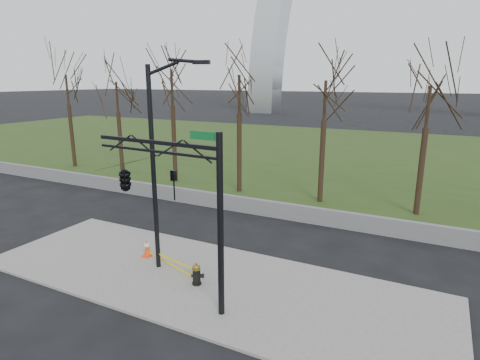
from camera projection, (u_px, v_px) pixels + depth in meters
The scene contains 10 objects.
ground at pixel (202, 281), 15.14m from camera, with size 500.00×500.00×0.00m, color black.
sidewalk at pixel (202, 280), 15.13m from camera, with size 18.00×6.00×0.10m, color slate.
grass_strip at pixel (357, 154), 41.07m from camera, with size 120.00×40.00×0.06m, color #263C16.
guardrail at pixel (279, 210), 21.94m from camera, with size 60.00×0.30×0.90m, color #59595B.
tree_row at pixel (281, 129), 25.11m from camera, with size 42.88×4.00×8.87m.
fire_hydrant at pixel (197, 275), 14.60m from camera, with size 0.53×0.35×0.85m.
traffic_cone at pixel (147, 248), 16.96m from camera, with size 0.40×0.40×0.72m.
street_light at pixel (158, 155), 14.93m from camera, with size 2.34×0.83×8.21m.
traffic_signal_mast at pixel (141, 180), 13.48m from camera, with size 5.09×2.51×6.00m.
caution_tape at pixel (173, 263), 15.60m from camera, with size 3.22×1.09×0.43m.
Camera 1 is at (7.51, -11.59, 7.46)m, focal length 29.67 mm.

